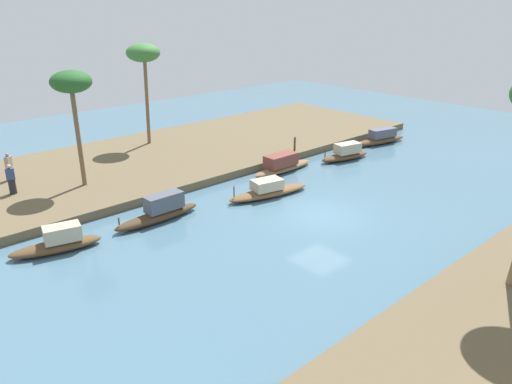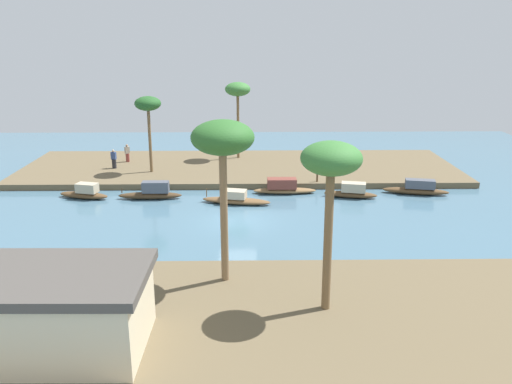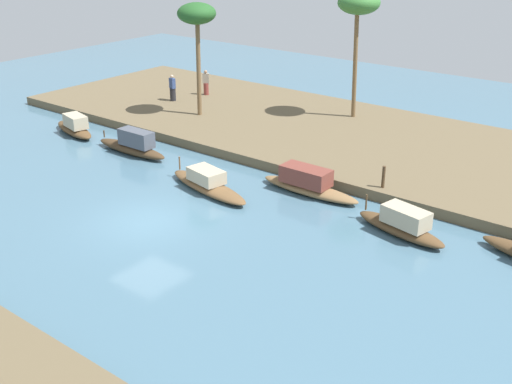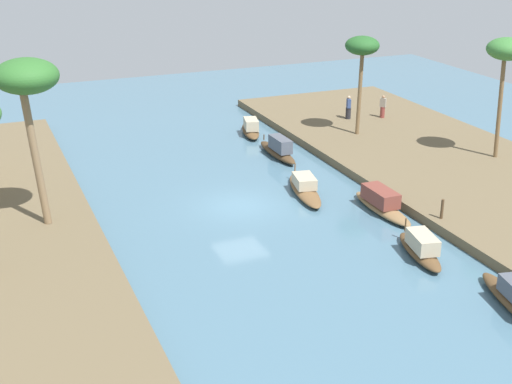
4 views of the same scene
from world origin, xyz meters
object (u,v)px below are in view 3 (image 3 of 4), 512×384
at_px(sampan_near_left_bank, 308,184).
at_px(person_by_mooring, 206,84).
at_px(mooring_post, 383,177).
at_px(sampan_foreground, 208,184).
at_px(palm_tree_left_near, 359,6).
at_px(person_on_near_bank, 173,89).
at_px(sampan_open_hull, 75,127).
at_px(sampan_midstream, 133,145).
at_px(palm_tree_left_far, 197,17).
at_px(sampan_downstream_large, 402,224).

relative_size(sampan_near_left_bank, person_by_mooring, 2.99).
height_order(sampan_near_left_bank, mooring_post, mooring_post).
relative_size(sampan_foreground, palm_tree_left_near, 0.73).
xyz_separation_m(person_on_near_bank, person_by_mooring, (-0.65, -2.38, 0.02)).
bearing_deg(palm_tree_left_near, sampan_near_left_bank, 109.83).
relative_size(sampan_open_hull, person_by_mooring, 2.47).
relative_size(mooring_post, palm_tree_left_near, 0.14).
bearing_deg(person_on_near_bank, palm_tree_left_near, 36.13).
bearing_deg(sampan_midstream, sampan_foreground, 168.13).
bearing_deg(person_on_near_bank, sampan_midstream, -41.92).
xyz_separation_m(person_by_mooring, mooring_post, (-16.38, 6.99, -0.25)).
distance_m(palm_tree_left_near, palm_tree_left_far, 8.84).
relative_size(sampan_midstream, palm_tree_left_near, 0.67).
distance_m(sampan_foreground, palm_tree_left_near, 13.94).
xyz_separation_m(mooring_post, palm_tree_left_near, (6.34, -8.38, 5.72)).
bearing_deg(mooring_post, sampan_near_left_bank, 29.36).
bearing_deg(sampan_open_hull, sampan_downstream_large, -166.32).
distance_m(sampan_midstream, sampan_downstream_large, 14.76).
bearing_deg(mooring_post, sampan_open_hull, 8.35).
bearing_deg(sampan_foreground, palm_tree_left_near, -78.41).
height_order(sampan_downstream_large, sampan_open_hull, sampan_open_hull).
relative_size(sampan_open_hull, palm_tree_left_far, 0.63).
xyz_separation_m(sampan_midstream, person_by_mooring, (3.85, -9.77, 0.73)).
xyz_separation_m(sampan_downstream_large, person_on_near_bank, (19.26, -7.31, 0.75)).
bearing_deg(palm_tree_left_far, sampan_near_left_bank, 155.53).
relative_size(sampan_foreground, sampan_downstream_large, 1.27).
xyz_separation_m(sampan_near_left_bank, sampan_open_hull, (14.77, 1.02, -0.04)).
xyz_separation_m(person_by_mooring, palm_tree_left_near, (-10.04, -1.39, 5.47)).
bearing_deg(palm_tree_left_far, sampan_open_hull, 56.63).
height_order(sampan_near_left_bank, sampan_foreground, sampan_near_left_bank).
bearing_deg(person_on_near_bank, palm_tree_left_far, -2.99).
relative_size(sampan_downstream_large, palm_tree_left_far, 0.64).
distance_m(sampan_foreground, palm_tree_left_far, 11.84).
bearing_deg(mooring_post, sampan_midstream, 12.50).
bearing_deg(sampan_downstream_large, sampan_open_hull, 11.57).
bearing_deg(sampan_near_left_bank, sampan_downstream_large, 166.89).
height_order(mooring_post, palm_tree_left_far, palm_tree_left_far).
bearing_deg(person_by_mooring, person_on_near_bank, -144.84).
height_order(sampan_open_hull, mooring_post, mooring_post).
relative_size(sampan_near_left_bank, mooring_post, 4.95).
height_order(sampan_near_left_bank, palm_tree_left_near, palm_tree_left_near).
height_order(sampan_midstream, palm_tree_left_near, palm_tree_left_near).
xyz_separation_m(person_on_near_bank, palm_tree_left_far, (-3.43, 1.23, 4.85)).
xyz_separation_m(sampan_midstream, palm_tree_left_near, (-6.19, -11.16, 6.20)).
bearing_deg(palm_tree_left_near, sampan_open_hull, 44.40).
height_order(sampan_foreground, sampan_downstream_large, sampan_downstream_large).
xyz_separation_m(sampan_downstream_large, person_by_mooring, (18.61, -9.69, 0.77)).
distance_m(sampan_midstream, sampan_foreground, 6.31).
bearing_deg(sampan_downstream_large, sampan_midstream, 12.24).
height_order(sampan_foreground, sampan_open_hull, sampan_open_hull).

